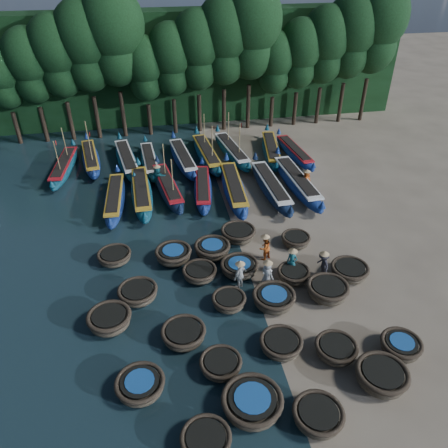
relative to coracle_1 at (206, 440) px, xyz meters
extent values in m
plane|color=gray|center=(3.76, 10.24, -0.38)|extent=(120.00, 120.00, 0.00)
cube|color=black|center=(3.76, 33.74, 4.62)|extent=(40.00, 3.00, 10.00)
ellipsoid|color=#4D4330|center=(0.00, 0.00, -0.08)|extent=(2.06, 2.06, 0.59)
torus|color=#372B20|center=(0.00, 0.00, 0.20)|extent=(1.90, 1.90, 0.18)
cylinder|color=black|center=(0.00, 0.00, 0.23)|extent=(1.44, 1.44, 0.05)
ellipsoid|color=#4D4330|center=(1.98, 1.13, -0.02)|extent=(2.86, 2.86, 0.72)
torus|color=#372B20|center=(1.98, 1.13, 0.31)|extent=(2.45, 2.45, 0.22)
cylinder|color=black|center=(1.98, 1.13, 0.36)|extent=(1.87, 1.87, 0.07)
cylinder|color=#1A4B8F|center=(1.98, 1.13, 0.40)|extent=(1.44, 1.44, 0.04)
ellipsoid|color=#4D4330|center=(4.32, 0.18, -0.06)|extent=(2.21, 2.21, 0.64)
torus|color=#372B20|center=(4.32, 0.18, 0.24)|extent=(2.01, 2.01, 0.19)
cylinder|color=black|center=(4.32, 0.18, 0.28)|extent=(1.52, 1.52, 0.06)
ellipsoid|color=#4D4330|center=(7.50, 1.35, -0.01)|extent=(2.18, 2.18, 0.74)
torus|color=#372B20|center=(7.50, 1.35, 0.34)|extent=(2.21, 2.21, 0.22)
cylinder|color=black|center=(7.50, 1.35, 0.38)|extent=(1.67, 1.67, 0.07)
ellipsoid|color=#4D4330|center=(-2.29, 2.74, -0.07)|extent=(2.39, 2.39, 0.63)
torus|color=#372B20|center=(-2.29, 2.74, 0.23)|extent=(2.06, 2.06, 0.19)
cylinder|color=black|center=(-2.29, 2.74, 0.27)|extent=(1.57, 1.57, 0.06)
cylinder|color=#1A4B8F|center=(-2.29, 2.74, 0.31)|extent=(1.21, 1.21, 0.04)
ellipsoid|color=#4D4330|center=(1.11, 3.21, -0.10)|extent=(2.03, 2.03, 0.57)
torus|color=#372B20|center=(1.11, 3.21, 0.17)|extent=(1.84, 1.84, 0.17)
cylinder|color=black|center=(1.11, 3.21, 0.20)|extent=(1.40, 1.40, 0.05)
ellipsoid|color=#4D4330|center=(3.94, 3.79, -0.07)|extent=(1.90, 1.90, 0.61)
torus|color=#372B20|center=(3.94, 3.79, 0.21)|extent=(1.95, 1.95, 0.19)
cylinder|color=black|center=(3.94, 3.79, 0.25)|extent=(1.48, 1.48, 0.06)
ellipsoid|color=#4D4330|center=(6.24, 3.09, -0.08)|extent=(2.26, 2.26, 0.60)
torus|color=#372B20|center=(6.24, 3.09, 0.20)|extent=(1.91, 1.91, 0.18)
cylinder|color=black|center=(6.24, 3.09, 0.24)|extent=(1.45, 1.45, 0.05)
ellipsoid|color=#4D4330|center=(9.12, 2.71, -0.05)|extent=(1.94, 1.94, 0.65)
torus|color=#372B20|center=(9.12, 2.71, 0.25)|extent=(1.86, 1.86, 0.20)
cylinder|color=black|center=(9.12, 2.71, 0.29)|extent=(1.39, 1.39, 0.06)
cylinder|color=#1A4B8F|center=(9.12, 2.71, 0.33)|extent=(1.07, 1.07, 0.04)
ellipsoid|color=#4D4330|center=(-3.62, 6.56, 0.00)|extent=(1.94, 1.94, 0.75)
torus|color=#372B20|center=(-3.62, 6.56, 0.35)|extent=(2.12, 2.12, 0.23)
cylinder|color=black|center=(-3.62, 6.56, 0.40)|extent=(1.58, 1.58, 0.07)
ellipsoid|color=#4D4330|center=(-0.28, 5.13, -0.06)|extent=(2.23, 2.23, 0.63)
torus|color=#372B20|center=(-0.28, 5.13, 0.23)|extent=(2.08, 2.08, 0.19)
cylinder|color=black|center=(-0.28, 5.13, 0.27)|extent=(1.58, 1.58, 0.06)
ellipsoid|color=#4D4330|center=(2.16, 6.87, -0.07)|extent=(1.61, 1.61, 0.62)
torus|color=#372B20|center=(2.16, 6.87, 0.22)|extent=(1.74, 1.74, 0.19)
cylinder|color=black|center=(2.16, 6.87, 0.26)|extent=(1.30, 1.30, 0.06)
ellipsoid|color=#4D4330|center=(4.39, 6.59, -0.03)|extent=(2.54, 2.54, 0.70)
torus|color=#372B20|center=(4.39, 6.59, 0.29)|extent=(2.18, 2.18, 0.21)
cylinder|color=black|center=(4.39, 6.59, 0.34)|extent=(1.65, 1.65, 0.06)
cylinder|color=#1A4B8F|center=(4.39, 6.59, 0.38)|extent=(1.27, 1.27, 0.04)
ellipsoid|color=#4D4330|center=(7.24, 6.66, 0.00)|extent=(2.54, 2.54, 0.75)
torus|color=#372B20|center=(7.24, 6.66, 0.35)|extent=(2.18, 2.18, 0.23)
cylinder|color=black|center=(7.24, 6.66, 0.39)|extent=(1.63, 1.63, 0.07)
ellipsoid|color=#4D4330|center=(-2.28, 8.25, -0.06)|extent=(1.92, 1.92, 0.65)
torus|color=#372B20|center=(-2.28, 8.25, 0.25)|extent=(2.05, 2.05, 0.20)
cylinder|color=black|center=(-2.28, 8.25, 0.29)|extent=(1.56, 1.56, 0.06)
ellipsoid|color=#4D4330|center=(1.02, 9.31, -0.08)|extent=(2.31, 2.31, 0.60)
torus|color=#372B20|center=(1.02, 9.31, 0.20)|extent=(1.88, 1.88, 0.18)
cylinder|color=black|center=(1.02, 9.31, 0.23)|extent=(1.42, 1.42, 0.05)
ellipsoid|color=#4D4330|center=(3.22, 9.34, -0.06)|extent=(2.02, 2.02, 0.63)
torus|color=#372B20|center=(3.22, 9.34, 0.23)|extent=(2.11, 2.11, 0.19)
cylinder|color=black|center=(3.22, 9.34, 0.27)|extent=(1.61, 1.61, 0.06)
cylinder|color=#1A4B8F|center=(3.22, 9.34, 0.31)|extent=(1.24, 1.24, 0.04)
ellipsoid|color=#4D4330|center=(5.97, 8.28, -0.08)|extent=(1.97, 1.97, 0.60)
torus|color=#372B20|center=(5.97, 8.28, 0.20)|extent=(1.78, 1.78, 0.18)
cylinder|color=black|center=(5.97, 8.28, 0.23)|extent=(1.34, 1.34, 0.05)
ellipsoid|color=#4D4330|center=(9.02, 7.97, -0.05)|extent=(2.11, 2.11, 0.65)
torus|color=#372B20|center=(9.02, 7.97, 0.25)|extent=(2.08, 2.08, 0.20)
cylinder|color=black|center=(9.02, 7.97, 0.29)|extent=(1.58, 1.58, 0.06)
ellipsoid|color=#4D4330|center=(-3.54, 11.57, -0.08)|extent=(2.19, 2.19, 0.60)
torus|color=#372B20|center=(-3.54, 11.57, 0.20)|extent=(1.93, 1.93, 0.18)
cylinder|color=black|center=(-3.54, 11.57, 0.24)|extent=(1.46, 1.46, 0.05)
ellipsoid|color=#4D4330|center=(-0.24, 11.05, -0.02)|extent=(2.51, 2.51, 0.72)
torus|color=#372B20|center=(-0.24, 11.05, 0.31)|extent=(2.09, 2.09, 0.22)
cylinder|color=black|center=(-0.24, 11.05, 0.36)|extent=(1.57, 1.57, 0.07)
cylinder|color=#1A4B8F|center=(-0.24, 11.05, 0.40)|extent=(1.21, 1.21, 0.04)
ellipsoid|color=#4D4330|center=(2.01, 11.17, -0.02)|extent=(2.05, 2.05, 0.72)
torus|color=#372B20|center=(2.01, 11.17, 0.31)|extent=(2.10, 2.10, 0.22)
cylinder|color=black|center=(2.01, 11.17, 0.36)|extent=(1.58, 1.58, 0.07)
cylinder|color=#1A4B8F|center=(2.01, 11.17, 0.40)|extent=(1.22, 1.22, 0.04)
ellipsoid|color=#4D4330|center=(3.81, 12.44, -0.03)|extent=(2.43, 2.43, 0.70)
torus|color=#372B20|center=(3.81, 12.44, 0.29)|extent=(2.14, 2.14, 0.21)
cylinder|color=black|center=(3.81, 12.44, 0.34)|extent=(1.62, 1.62, 0.06)
ellipsoid|color=#4D4330|center=(7.07, 11.28, -0.08)|extent=(1.66, 1.66, 0.59)
torus|color=#372B20|center=(7.07, 11.28, 0.19)|extent=(1.75, 1.75, 0.18)
cylinder|color=black|center=(7.07, 11.28, 0.23)|extent=(1.32, 1.32, 0.05)
ellipsoid|color=navy|center=(-3.66, 17.95, 0.08)|extent=(1.63, 7.47, 0.93)
cone|color=navy|center=(-3.52, 21.57, 0.69)|extent=(0.41, 0.41, 0.56)
cone|color=navy|center=(-3.81, 14.33, 0.64)|extent=(0.41, 0.41, 0.46)
cube|color=gold|center=(-3.66, 17.95, 0.47)|extent=(1.20, 5.79, 0.11)
cube|color=black|center=(-3.66, 17.95, 0.55)|extent=(0.92, 5.04, 0.09)
ellipsoid|color=navy|center=(-1.84, 18.43, 0.12)|extent=(1.72, 8.06, 1.00)
cone|color=navy|center=(-1.98, 22.33, 0.77)|extent=(0.44, 0.44, 0.60)
cone|color=navy|center=(-1.71, 14.52, 0.72)|extent=(0.44, 0.44, 0.50)
cube|color=gold|center=(-1.84, 18.43, 0.54)|extent=(1.27, 6.24, 0.12)
cube|color=black|center=(-1.84, 18.43, 0.62)|extent=(0.97, 5.43, 0.10)
ellipsoid|color=#0E1B36|center=(0.02, 18.88, 0.10)|extent=(2.47, 7.79, 0.96)
cone|color=#0E1B36|center=(-0.52, 22.58, 0.72)|extent=(0.42, 0.42, 0.58)
cone|color=#0E1B36|center=(0.55, 15.18, 0.67)|extent=(0.42, 0.42, 0.48)
cube|color=#B2161E|center=(0.02, 18.88, 0.50)|extent=(1.85, 6.03, 0.12)
cube|color=black|center=(0.02, 18.88, 0.58)|extent=(1.48, 5.23, 0.10)
cylinder|color=#997F4C|center=(-0.05, 20.03, 1.63)|extent=(0.07, 0.23, 2.68)
cylinder|color=#997F4C|center=(0.32, 17.47, 1.63)|extent=(0.07, 0.23, 2.68)
plane|color=red|center=(0.46, 17.49, 2.80)|extent=(0.00, 0.34, 0.34)
ellipsoid|color=navy|center=(2.48, 18.32, 0.06)|extent=(2.12, 7.22, 0.89)
cone|color=navy|center=(2.89, 21.76, 0.64)|extent=(0.39, 0.39, 0.53)
cone|color=navy|center=(2.06, 14.87, 0.60)|extent=(0.39, 0.39, 0.44)
cube|color=#B2161E|center=(2.48, 18.32, 0.44)|extent=(1.59, 5.59, 0.11)
cube|color=black|center=(2.48, 18.32, 0.51)|extent=(1.26, 4.85, 0.09)
ellipsoid|color=navy|center=(4.62, 17.83, 0.14)|extent=(1.89, 8.31, 1.03)
cone|color=navy|center=(4.81, 21.84, 0.80)|extent=(0.45, 0.45, 0.62)
cone|color=navy|center=(4.42, 13.81, 0.75)|extent=(0.45, 0.45, 0.52)
cube|color=gold|center=(4.62, 17.83, 0.57)|extent=(1.39, 6.44, 0.12)
cube|color=black|center=(4.62, 17.83, 0.65)|extent=(1.08, 5.60, 0.10)
ellipsoid|color=#0E1B36|center=(7.25, 17.55, 0.13)|extent=(1.86, 8.28, 1.03)
cone|color=#0E1B36|center=(7.06, 21.55, 0.80)|extent=(0.45, 0.45, 0.62)
cone|color=#0E1B36|center=(7.43, 13.55, 0.75)|extent=(0.45, 0.45, 0.51)
cube|color=silver|center=(7.25, 17.55, 0.57)|extent=(1.38, 6.42, 0.12)
cube|color=black|center=(7.25, 17.55, 0.65)|extent=(1.06, 5.58, 0.10)
ellipsoid|color=navy|center=(9.28, 17.85, 0.16)|extent=(2.09, 8.74, 1.08)
cone|color=navy|center=(9.02, 22.06, 0.86)|extent=(0.48, 0.48, 0.65)
cone|color=navy|center=(9.54, 13.63, 0.81)|extent=(0.48, 0.48, 0.54)
cube|color=silver|center=(9.28, 17.85, 0.62)|extent=(1.55, 6.77, 0.13)
cube|color=black|center=(9.28, 17.85, 0.70)|extent=(1.20, 5.88, 0.11)
ellipsoid|color=navy|center=(-7.65, 23.55, 0.09)|extent=(2.06, 7.55, 0.93)
cone|color=navy|center=(-7.30, 27.17, 0.69)|extent=(0.41, 0.41, 0.56)
cone|color=navy|center=(-8.01, 19.93, 0.65)|extent=(0.41, 0.41, 0.47)
cube|color=#B2161E|center=(-7.65, 23.55, 0.48)|extent=(1.53, 5.85, 0.11)
cube|color=black|center=(-7.65, 23.55, 0.55)|extent=(1.21, 5.08, 0.09)
cylinder|color=#997F4C|center=(-7.45, 24.66, 1.58)|extent=(0.07, 0.22, 2.61)
cylinder|color=#997F4C|center=(-7.70, 22.15, 1.58)|extent=(0.07, 0.22, 2.61)
plane|color=red|center=(-7.56, 22.14, 2.72)|extent=(0.00, 0.33, 0.33)
ellipsoid|color=navy|center=(-5.73, 24.74, 0.08)|extent=(2.43, 7.53, 0.93)
cone|color=navy|center=(-6.27, 28.32, 0.69)|extent=(0.41, 0.41, 0.56)
cone|color=navy|center=(-5.19, 21.16, 0.64)|extent=(0.41, 0.41, 0.46)
cube|color=gold|center=(-5.73, 24.74, 0.47)|extent=(1.82, 5.83, 0.11)
cube|color=black|center=(-5.73, 24.74, 0.55)|extent=(1.46, 5.06, 0.09)
cylinder|color=#997F4C|center=(-5.81, 25.85, 1.57)|extent=(0.06, 0.22, 2.60)
cylinder|color=#997F4C|center=(-5.43, 23.38, 1.57)|extent=(0.06, 0.22, 2.60)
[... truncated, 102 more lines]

